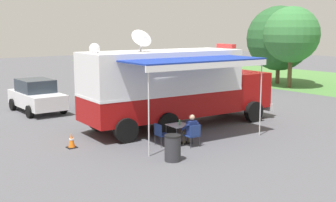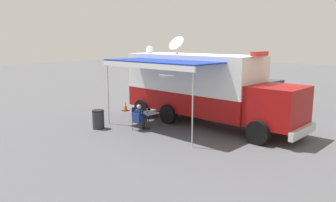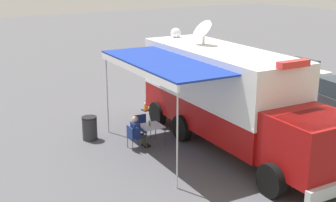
{
  "view_description": "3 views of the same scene",
  "coord_description": "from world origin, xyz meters",
  "px_view_note": "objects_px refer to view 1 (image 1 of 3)",
  "views": [
    {
      "loc": [
        15.6,
        -11.56,
        4.55
      ],
      "look_at": [
        0.18,
        0.19,
        1.27
      ],
      "focal_mm": 47.16,
      "sensor_mm": 36.0,
      "label": 1
    },
    {
      "loc": [
        13.63,
        9.68,
        4.15
      ],
      "look_at": [
        1.64,
        -0.29,
        1.27
      ],
      "focal_mm": 34.7,
      "sensor_mm": 36.0,
      "label": 2
    },
    {
      "loc": [
        10.28,
        12.6,
        6.32
      ],
      "look_at": [
        1.77,
        -0.71,
        1.64
      ],
      "focal_mm": 48.16,
      "sensor_mm": 36.0,
      "label": 3
    }
  ],
  "objects_px": {
    "folding_chair_at_table": "(193,134)",
    "car_behind_truck": "(118,91)",
    "folding_chair_beside_table": "(161,133)",
    "water_bottle": "(180,122)",
    "seated_responder": "(190,129)",
    "car_far_corner": "(37,96)",
    "command_truck": "(176,85)",
    "traffic_cone": "(72,141)",
    "trash_bin": "(173,148)",
    "folding_table": "(179,126)"
  },
  "relations": [
    {
      "from": "folding_table",
      "to": "car_far_corner",
      "type": "bearing_deg",
      "value": -167.84
    },
    {
      "from": "folding_chair_at_table",
      "to": "car_far_corner",
      "type": "xyz_separation_m",
      "value": [
        -10.45,
        -2.13,
        0.37
      ]
    },
    {
      "from": "folding_table",
      "to": "car_behind_truck",
      "type": "distance_m",
      "value": 8.68
    },
    {
      "from": "seated_responder",
      "to": "car_behind_truck",
      "type": "height_order",
      "value": "car_behind_truck"
    },
    {
      "from": "seated_responder",
      "to": "trash_bin",
      "type": "distance_m",
      "value": 2.08
    },
    {
      "from": "folding_table",
      "to": "traffic_cone",
      "type": "bearing_deg",
      "value": -117.16
    },
    {
      "from": "folding_chair_beside_table",
      "to": "water_bottle",
      "type": "bearing_deg",
      "value": 80.99
    },
    {
      "from": "water_bottle",
      "to": "car_behind_truck",
      "type": "distance_m",
      "value": 8.74
    },
    {
      "from": "car_behind_truck",
      "to": "car_far_corner",
      "type": "relative_size",
      "value": 1.05
    },
    {
      "from": "command_truck",
      "to": "car_behind_truck",
      "type": "relative_size",
      "value": 2.17
    },
    {
      "from": "folding_table",
      "to": "car_far_corner",
      "type": "xyz_separation_m",
      "value": [
        -9.65,
        -2.08,
        0.21
      ]
    },
    {
      "from": "traffic_cone",
      "to": "car_far_corner",
      "type": "height_order",
      "value": "car_far_corner"
    },
    {
      "from": "folding_table",
      "to": "folding_chair_at_table",
      "type": "height_order",
      "value": "folding_chair_at_table"
    },
    {
      "from": "folding_chair_at_table",
      "to": "trash_bin",
      "type": "relative_size",
      "value": 0.96
    },
    {
      "from": "folding_chair_at_table",
      "to": "seated_responder",
      "type": "relative_size",
      "value": 0.7
    },
    {
      "from": "water_bottle",
      "to": "folding_chair_at_table",
      "type": "distance_m",
      "value": 0.81
    },
    {
      "from": "water_bottle",
      "to": "seated_responder",
      "type": "distance_m",
      "value": 0.59
    },
    {
      "from": "seated_responder",
      "to": "trash_bin",
      "type": "height_order",
      "value": "seated_responder"
    },
    {
      "from": "folding_table",
      "to": "trash_bin",
      "type": "bearing_deg",
      "value": -43.92
    },
    {
      "from": "command_truck",
      "to": "water_bottle",
      "type": "distance_m",
      "value": 3.1
    },
    {
      "from": "trash_bin",
      "to": "folding_chair_beside_table",
      "type": "bearing_deg",
      "value": 155.54
    },
    {
      "from": "car_far_corner",
      "to": "car_behind_truck",
      "type": "bearing_deg",
      "value": 73.73
    },
    {
      "from": "command_truck",
      "to": "trash_bin",
      "type": "height_order",
      "value": "command_truck"
    },
    {
      "from": "seated_responder",
      "to": "car_far_corner",
      "type": "relative_size",
      "value": 0.3
    },
    {
      "from": "folding_chair_at_table",
      "to": "folding_chair_beside_table",
      "type": "bearing_deg",
      "value": -133.97
    },
    {
      "from": "command_truck",
      "to": "folding_chair_at_table",
      "type": "distance_m",
      "value": 3.77
    },
    {
      "from": "command_truck",
      "to": "folding_chair_beside_table",
      "type": "height_order",
      "value": "command_truck"
    },
    {
      "from": "command_truck",
      "to": "traffic_cone",
      "type": "height_order",
      "value": "command_truck"
    },
    {
      "from": "traffic_cone",
      "to": "car_far_corner",
      "type": "relative_size",
      "value": 0.14
    },
    {
      "from": "traffic_cone",
      "to": "car_far_corner",
      "type": "xyz_separation_m",
      "value": [
        -7.75,
        1.63,
        0.6
      ]
    },
    {
      "from": "folding_table",
      "to": "folding_chair_beside_table",
      "type": "height_order",
      "value": "folding_chair_beside_table"
    },
    {
      "from": "water_bottle",
      "to": "car_far_corner",
      "type": "bearing_deg",
      "value": -168.06
    },
    {
      "from": "trash_bin",
      "to": "car_far_corner",
      "type": "bearing_deg",
      "value": -177.96
    },
    {
      "from": "water_bottle",
      "to": "car_far_corner",
      "type": "height_order",
      "value": "car_far_corner"
    },
    {
      "from": "traffic_cone",
      "to": "command_truck",
      "type": "bearing_deg",
      "value": 94.14
    },
    {
      "from": "water_bottle",
      "to": "car_behind_truck",
      "type": "relative_size",
      "value": 0.05
    },
    {
      "from": "folding_chair_at_table",
      "to": "trash_bin",
      "type": "xyz_separation_m",
      "value": [
        0.94,
        -1.73,
        -0.06
      ]
    },
    {
      "from": "traffic_cone",
      "to": "folding_chair_beside_table",
      "type": "bearing_deg",
      "value": 57.38
    },
    {
      "from": "car_behind_truck",
      "to": "folding_chair_beside_table",
      "type": "bearing_deg",
      "value": -20.32
    },
    {
      "from": "water_bottle",
      "to": "trash_bin",
      "type": "height_order",
      "value": "water_bottle"
    },
    {
      "from": "folding_chair_at_table",
      "to": "car_behind_truck",
      "type": "bearing_deg",
      "value": 166.68
    },
    {
      "from": "folding_table",
      "to": "car_behind_truck",
      "type": "bearing_deg",
      "value": 165.11
    },
    {
      "from": "command_truck",
      "to": "traffic_cone",
      "type": "relative_size",
      "value": 16.6
    },
    {
      "from": "water_bottle",
      "to": "folding_chair_beside_table",
      "type": "bearing_deg",
      "value": -99.01
    },
    {
      "from": "trash_bin",
      "to": "traffic_cone",
      "type": "distance_m",
      "value": 4.17
    },
    {
      "from": "folding_chair_at_table",
      "to": "folding_table",
      "type": "bearing_deg",
      "value": -176.07
    },
    {
      "from": "trash_bin",
      "to": "seated_responder",
      "type": "bearing_deg",
      "value": 122.92
    },
    {
      "from": "folding_table",
      "to": "traffic_cone",
      "type": "distance_m",
      "value": 4.18
    },
    {
      "from": "folding_chair_beside_table",
      "to": "car_far_corner",
      "type": "height_order",
      "value": "car_far_corner"
    },
    {
      "from": "seated_responder",
      "to": "folding_table",
      "type": "bearing_deg",
      "value": -173.75
    }
  ]
}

